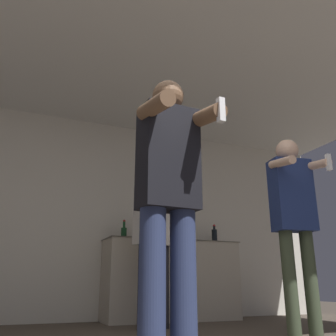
# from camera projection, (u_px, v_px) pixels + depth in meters

# --- Properties ---
(wall_back) EXTENTS (7.00, 0.06, 2.55)m
(wall_back) POSITION_uv_depth(u_px,v_px,m) (93.00, 215.00, 4.81)
(wall_back) COLOR beige
(wall_back) RESTS_ON ground_plane
(ceiling_slab) EXTENTS (7.00, 3.88, 0.05)m
(ceiling_slab) POSITION_uv_depth(u_px,v_px,m) (136.00, 56.00, 3.69)
(ceiling_slab) COLOR silver
(ceiling_slab) RESTS_ON wall_back
(counter) EXTENTS (1.72, 0.55, 0.96)m
(counter) POSITION_uv_depth(u_px,v_px,m) (172.00, 280.00, 4.67)
(counter) COLOR #BCB29E
(counter) RESTS_ON ground_plane
(bottle_short_whiskey) EXTENTS (0.09, 0.09, 0.29)m
(bottle_short_whiskey) POSITION_uv_depth(u_px,v_px,m) (152.00, 232.00, 4.80)
(bottle_short_whiskey) COLOR maroon
(bottle_short_whiskey) RESTS_ON counter
(bottle_dark_rum) EXTENTS (0.07, 0.07, 0.26)m
(bottle_dark_rum) POSITION_uv_depth(u_px,v_px,m) (214.00, 236.00, 5.13)
(bottle_dark_rum) COLOR black
(bottle_dark_rum) RESTS_ON counter
(bottle_brown_liquor) EXTENTS (0.07, 0.07, 0.24)m
(bottle_brown_liquor) POSITION_uv_depth(u_px,v_px,m) (124.00, 232.00, 4.66)
(bottle_brown_liquor) COLOR #194723
(bottle_brown_liquor) RESTS_ON counter
(bottle_tall_gin) EXTENTS (0.09, 0.09, 0.35)m
(bottle_tall_gin) POSITION_uv_depth(u_px,v_px,m) (175.00, 231.00, 4.93)
(bottle_tall_gin) COLOR #194723
(bottle_tall_gin) RESTS_ON counter
(person_woman_foreground) EXTENTS (0.43, 0.46, 1.62)m
(person_woman_foreground) POSITION_uv_depth(u_px,v_px,m) (169.00, 196.00, 2.09)
(person_woman_foreground) COLOR navy
(person_woman_foreground) RESTS_ON ground_plane
(person_man_side) EXTENTS (0.46, 0.51, 1.71)m
(person_man_side) POSITION_uv_depth(u_px,v_px,m) (294.00, 212.00, 3.29)
(person_man_side) COLOR #38422D
(person_man_side) RESTS_ON ground_plane
(person_spectator_back) EXTENTS (0.56, 0.58, 1.62)m
(person_spectator_back) POSITION_uv_depth(u_px,v_px,m) (155.00, 233.00, 3.95)
(person_spectator_back) COLOR black
(person_spectator_back) RESTS_ON ground_plane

